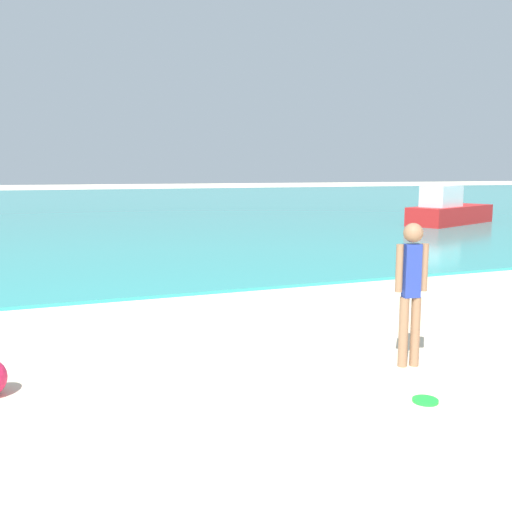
# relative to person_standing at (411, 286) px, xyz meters

# --- Properties ---
(water) EXTENTS (160.00, 60.00, 0.06)m
(water) POSITION_rel_person_standing_xyz_m (-1.17, 34.41, -0.88)
(water) COLOR teal
(water) RESTS_ON ground
(person_standing) EXTENTS (0.36, 0.21, 1.60)m
(person_standing) POSITION_rel_person_standing_xyz_m (0.00, 0.00, 0.00)
(person_standing) COLOR #936B4C
(person_standing) RESTS_ON ground
(frisbee) EXTENTS (0.24, 0.24, 0.03)m
(frisbee) POSITION_rel_person_standing_xyz_m (-0.46, -0.90, -0.90)
(frisbee) COLOR green
(frisbee) RESTS_ON ground
(boat_near) EXTENTS (4.71, 3.06, 1.53)m
(boat_near) POSITION_rel_person_standing_xyz_m (11.64, 13.39, -0.32)
(boat_near) COLOR red
(boat_near) RESTS_ON water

